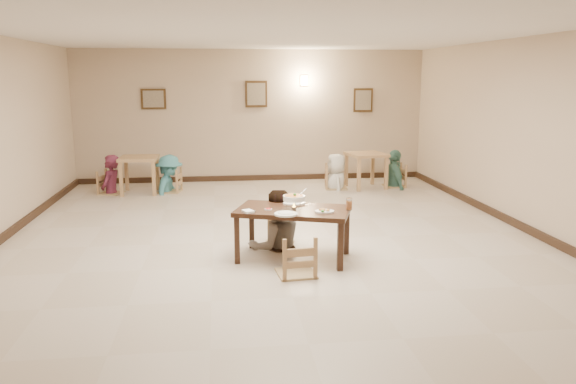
{
  "coord_description": "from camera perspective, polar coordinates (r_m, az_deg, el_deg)",
  "views": [
    {
      "loc": [
        -0.76,
        -7.99,
        2.39
      ],
      "look_at": [
        0.2,
        -0.14,
        0.76
      ],
      "focal_mm": 35.0,
      "sensor_mm": 36.0,
      "label": 1
    }
  ],
  "objects": [
    {
      "name": "main_diner",
      "position": [
        7.85,
        -1.25,
        0.22
      ],
      "size": [
        0.92,
        0.79,
        1.67
      ],
      "primitive_type": "imported",
      "rotation": [
        0.0,
        0.0,
        3.35
      ],
      "color": "gray",
      "rests_on": "floor"
    },
    {
      "name": "rice_plate_far",
      "position": [
        7.63,
        0.63,
        -1.14
      ],
      "size": [
        0.3,
        0.3,
        0.07
      ],
      "color": "white",
      "rests_on": "main_table"
    },
    {
      "name": "bg_chair_lr",
      "position": [
        12.02,
        -11.99,
        2.21
      ],
      "size": [
        0.44,
        0.44,
        0.95
      ],
      "rotation": [
        0.0,
        0.0,
        -1.75
      ],
      "color": "tan",
      "rests_on": "floor"
    },
    {
      "name": "picture_a",
      "position": [
        13.04,
        -13.51,
        9.18
      ],
      "size": [
        0.55,
        0.04,
        0.45
      ],
      "color": "#352210",
      "rests_on": "wall_back"
    },
    {
      "name": "bg_chair_ll",
      "position": [
        12.16,
        -17.63,
        1.94
      ],
      "size": [
        0.43,
        0.43,
        0.91
      ],
      "rotation": [
        0.0,
        0.0,
        1.25
      ],
      "color": "tan",
      "rests_on": "floor"
    },
    {
      "name": "bg_chair_rr",
      "position": [
        12.57,
        10.78,
        2.67
      ],
      "size": [
        0.45,
        0.45,
        0.95
      ],
      "rotation": [
        0.0,
        0.0,
        -1.59
      ],
      "color": "tan",
      "rests_on": "floor"
    },
    {
      "name": "curry_warmer",
      "position": [
        7.31,
        0.62,
        -0.62
      ],
      "size": [
        0.32,
        0.29,
        0.26
      ],
      "color": "silver",
      "rests_on": "main_table"
    },
    {
      "name": "wall_right",
      "position": [
        9.35,
        23.77,
        5.21
      ],
      "size": [
        0.0,
        10.0,
        10.0
      ],
      "primitive_type": "plane",
      "rotation": [
        1.57,
        0.0,
        -1.57
      ],
      "color": "tan",
      "rests_on": "floor"
    },
    {
      "name": "floor",
      "position": [
        8.38,
        -1.5,
        -4.93
      ],
      "size": [
        10.0,
        10.0,
        0.0
      ],
      "primitive_type": "plane",
      "color": "#BEAF9E",
      "rests_on": "ground"
    },
    {
      "name": "napkin_cutlery",
      "position": [
        7.2,
        -4.06,
        -1.96
      ],
      "size": [
        0.19,
        0.25,
        0.03
      ],
      "color": "white",
      "rests_on": "main_table"
    },
    {
      "name": "fried_plate",
      "position": [
        7.19,
        3.72,
        -1.93
      ],
      "size": [
        0.25,
        0.25,
        0.05
      ],
      "color": "white",
      "rests_on": "main_table"
    },
    {
      "name": "bg_diner_a",
      "position": [
        12.11,
        -17.73,
        3.61
      ],
      "size": [
        0.53,
        0.67,
        1.62
      ],
      "primitive_type": "imported",
      "rotation": [
        0.0,
        0.0,
        4.45
      ],
      "color": "#591E34",
      "rests_on": "floor"
    },
    {
      "name": "bg_diner_d",
      "position": [
        12.52,
        10.84,
        4.23
      ],
      "size": [
        0.47,
        0.99,
        1.64
      ],
      "primitive_type": "imported",
      "rotation": [
        0.0,
        0.0,
        1.65
      ],
      "color": "#487D6E",
      "rests_on": "floor"
    },
    {
      "name": "chair_far",
      "position": [
        8.02,
        -1.0,
        -2.42
      ],
      "size": [
        0.42,
        0.42,
        0.88
      ],
      "rotation": [
        0.0,
        0.0,
        -0.28
      ],
      "color": "tan",
      "rests_on": "floor"
    },
    {
      "name": "bg_diner_c",
      "position": [
        12.14,
        4.96,
        3.89
      ],
      "size": [
        0.49,
        0.75,
        1.52
      ],
      "primitive_type": "imported",
      "rotation": [
        0.0,
        0.0,
        4.7
      ],
      "color": "silver",
      "rests_on": "floor"
    },
    {
      "name": "picture_b",
      "position": [
        12.98,
        -3.24,
        9.91
      ],
      "size": [
        0.5,
        0.04,
        0.6
      ],
      "color": "#352210",
      "rests_on": "wall_back"
    },
    {
      "name": "chair_near",
      "position": [
        6.83,
        0.84,
        -4.55
      ],
      "size": [
        0.46,
        0.46,
        0.97
      ],
      "rotation": [
        0.0,
        0.0,
        3.23
      ],
      "color": "tan",
      "rests_on": "floor"
    },
    {
      "name": "baseboard_back",
      "position": [
        13.19,
        -3.59,
        1.45
      ],
      "size": [
        8.0,
        0.06,
        0.12
      ],
      "primitive_type": "cube",
      "color": "black",
      "rests_on": "floor"
    },
    {
      "name": "wall_back",
      "position": [
        13.05,
        -3.67,
        7.71
      ],
      "size": [
        10.0,
        0.0,
        10.0
      ],
      "primitive_type": "plane",
      "rotation": [
        1.57,
        0.0,
        0.0
      ],
      "color": "tan",
      "rests_on": "floor"
    },
    {
      "name": "picture_c",
      "position": [
        13.39,
        7.64,
        9.23
      ],
      "size": [
        0.45,
        0.04,
        0.55
      ],
      "color": "#352210",
      "rests_on": "wall_back"
    },
    {
      "name": "drink_glass",
      "position": [
        7.34,
        6.22,
        -1.26
      ],
      "size": [
        0.08,
        0.08,
        0.16
      ],
      "color": "white",
      "rests_on": "main_table"
    },
    {
      "name": "baseboard_right",
      "position": [
        9.58,
        22.91,
        -3.37
      ],
      "size": [
        0.06,
        10.0,
        0.12
      ],
      "primitive_type": "cube",
      "color": "black",
      "rests_on": "floor"
    },
    {
      "name": "bg_chair_rl",
      "position": [
        12.18,
        4.94,
        2.66
      ],
      "size": [
        0.47,
        0.47,
        1.0
      ],
      "rotation": [
        0.0,
        0.0,
        1.44
      ],
      "color": "tan",
      "rests_on": "floor"
    },
    {
      "name": "bg_table_right",
      "position": [
        12.31,
        7.96,
        3.3
      ],
      "size": [
        0.9,
        0.9,
        0.77
      ],
      "rotation": [
        0.0,
        0.0,
        0.2
      ],
      "color": "tan",
      "rests_on": "floor"
    },
    {
      "name": "ceiling",
      "position": [
        8.05,
        -1.62,
        15.99
      ],
      "size": [
        10.0,
        10.0,
        0.0
      ],
      "primitive_type": "plane",
      "color": "silver",
      "rests_on": "wall_back"
    },
    {
      "name": "wall_front",
      "position": [
        3.21,
        7.02,
        -4.47
      ],
      "size": [
        10.0,
        0.0,
        10.0
      ],
      "primitive_type": "plane",
      "rotation": [
        -1.57,
        0.0,
        0.0
      ],
      "color": "tan",
      "rests_on": "floor"
    },
    {
      "name": "rice_plate_near",
      "position": [
        7.04,
        -0.22,
        -2.22
      ],
      "size": [
        0.29,
        0.29,
        0.07
      ],
      "color": "white",
      "rests_on": "main_table"
    },
    {
      "name": "bg_table_left",
      "position": [
        12.02,
        -14.88,
        2.83
      ],
      "size": [
        0.77,
        0.77,
        0.77
      ],
      "rotation": [
        0.0,
        0.0,
        -0.01
      ],
      "color": "tan",
      "rests_on": "floor"
    },
    {
      "name": "bg_diner_b",
      "position": [
        11.98,
        -12.05,
        3.71
      ],
      "size": [
        0.81,
        1.13,
        1.58
      ],
      "primitive_type": "imported",
      "rotation": [
        0.0,
        0.0,
        1.33
      ],
      "color": "teal",
      "rests_on": "floor"
    },
    {
      "name": "chili_dish",
      "position": [
        7.31,
        -2.01,
        -1.76
      ],
      "size": [
        0.1,
        0.1,
        0.02
      ],
      "color": "white",
      "rests_on": "main_table"
    },
    {
      "name": "main_table",
      "position": [
        7.4,
        0.53,
        -2.31
      ],
      "size": [
        1.65,
        1.25,
        0.68
      ],
      "rotation": [
        0.0,
        0.0,
        -0.33
      ],
      "color": "#351F14",
      "rests_on": "floor"
    },
    {
      "name": "wall_sconce",
      "position": [
        13.1,
        1.64,
        11.25
      ],
      "size": [
        0.16,
        0.05,
        0.22
      ],
      "primitive_type": "cube",
      "color": "#FFD88C",
      "rests_on": "wall_back"
    }
  ]
}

